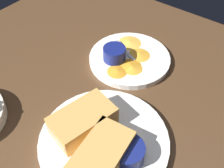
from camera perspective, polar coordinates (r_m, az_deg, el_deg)
The scene contains 10 objects.
ground_plane at distance 60.86cm, azimuth -4.94°, elevation -8.50°, with size 110.00×110.00×3.00cm, color #4C331E.
plate_sandwich_main at distance 55.46cm, azimuth -1.76°, elevation -12.29°, with size 27.04×27.04×1.60cm, color white.
sandwich_half_near at distance 54.60cm, azimuth -6.37°, elevation -7.99°, with size 14.52×10.42×4.80cm.
sandwich_half_far at distance 50.16cm, azimuth -2.26°, elevation -15.42°, with size 13.98×9.04×4.80cm.
ramekin_dark_sauce at distance 51.16cm, azimuth 3.34°, elevation -14.59°, with size 6.78×6.78×3.52cm.
spoon_by_dark_ramekin at distance 54.63cm, azimuth -0.35°, elevation -11.33°, with size 4.28×9.86×0.80cm.
plate_chips_companion at distance 72.43cm, azimuth 3.86°, elevation 5.57°, with size 22.23×22.23×1.60cm, color white.
ramekin_light_gravy at distance 69.72cm, azimuth 0.52°, elevation 6.77°, with size 6.07×6.07×3.68cm.
spoon_by_gravy_ramekin at distance 74.73cm, azimuth 1.89°, elevation 8.32°, with size 5.14×9.68×0.80cm.
plantain_chip_scatter at distance 71.09cm, azimuth 4.05°, elevation 5.79°, with size 18.48×13.57×0.60cm.
Camera 1 is at (-24.45, -25.04, 48.29)cm, focal length 41.74 mm.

